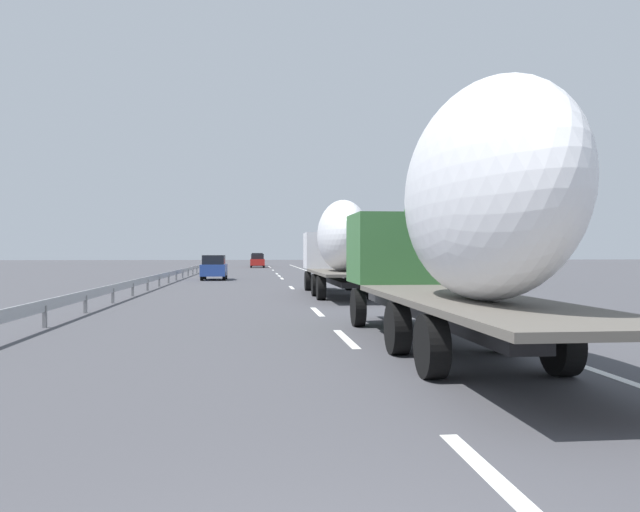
{
  "coord_description": "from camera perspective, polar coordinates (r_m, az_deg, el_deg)",
  "views": [
    {
      "loc": [
        -3.15,
        0.35,
        2.04
      ],
      "look_at": [
        26.85,
        -2.82,
        1.87
      ],
      "focal_mm": 35.01,
      "sensor_mm": 36.0,
      "label": 1
    }
  ],
  "objects": [
    {
      "name": "lane_stripe_8",
      "position": [
        84.85,
        -4.57,
        -1.06
      ],
      "size": [
        3.2,
        0.2,
        0.01
      ],
      "primitive_type": "cube",
      "color": "white",
      "rests_on": "ground_plane"
    },
    {
      "name": "lane_stripe_4",
      "position": [
        48.97,
        -3.5,
        -2.06
      ],
      "size": [
        3.2,
        0.2,
        0.01
      ],
      "primitive_type": "cube",
      "color": "white",
      "rests_on": "ground_plane"
    },
    {
      "name": "tree_1",
      "position": [
        65.18,
        6.17,
        1.68
      ],
      "size": [
        3.68,
        3.68,
        5.48
      ],
      "color": "#472D19",
      "rests_on": "ground_plane"
    },
    {
      "name": "lane_stripe_1",
      "position": [
        14.86,
        2.38,
        -7.55
      ],
      "size": [
        3.2,
        0.2,
        0.01
      ],
      "primitive_type": "cube",
      "color": "white",
      "rests_on": "ground_plane"
    },
    {
      "name": "tree_3",
      "position": [
        36.84,
        14.3,
        2.21
      ],
      "size": [
        2.42,
        2.42,
        5.35
      ],
      "color": "#472D19",
      "rests_on": "ground_plane"
    },
    {
      "name": "lane_stripe_9",
      "position": [
        91.03,
        -4.67,
        -0.96
      ],
      "size": [
        3.2,
        0.2,
        0.01
      ],
      "primitive_type": "cube",
      "color": "white",
      "rests_on": "ground_plane"
    },
    {
      "name": "lane_stripe_2",
      "position": [
        21.5,
        -0.26,
        -5.11
      ],
      "size": [
        3.2,
        0.2,
        0.01
      ],
      "primitive_type": "cube",
      "color": "white",
      "rests_on": "ground_plane"
    },
    {
      "name": "lane_stripe_3",
      "position": [
        36.2,
        -2.61,
        -2.9
      ],
      "size": [
        3.2,
        0.2,
        0.01
      ],
      "primitive_type": "cube",
      "color": "white",
      "rests_on": "ground_plane"
    },
    {
      "name": "edge_line_right",
      "position": [
        48.55,
        0.9,
        -2.08
      ],
      "size": [
        110.0,
        0.2,
        0.01
      ],
      "primitive_type": "cube",
      "color": "white",
      "rests_on": "ground_plane"
    },
    {
      "name": "tree_2",
      "position": [
        83.45,
        1.32,
        1.33
      ],
      "size": [
        3.53,
        3.53,
        5.76
      ],
      "color": "#472D19",
      "rests_on": "ground_plane"
    },
    {
      "name": "lane_stripe_5",
      "position": [
        59.81,
        -3.96,
        -1.63
      ],
      "size": [
        3.2,
        0.2,
        0.01
      ],
      "primitive_type": "cube",
      "color": "white",
      "rests_on": "ground_plane"
    },
    {
      "name": "truck_lead",
      "position": [
        29.32,
        1.72,
        1.13
      ],
      "size": [
        12.07,
        2.55,
        4.4
      ],
      "color": "silver",
      "rests_on": "ground_plane"
    },
    {
      "name": "ground_plane",
      "position": [
        43.2,
        -5.56,
        -2.39
      ],
      "size": [
        260.0,
        260.0,
        0.0
      ],
      "primitive_type": "plane",
      "color": "#424247"
    },
    {
      "name": "car_black_suv",
      "position": [
        94.36,
        -5.75,
        -0.33
      ],
      "size": [
        4.57,
        1.86,
        1.96
      ],
      "color": "black",
      "rests_on": "ground_plane"
    },
    {
      "name": "car_blue_sedan",
      "position": [
        47.11,
        -9.66,
        -1.03
      ],
      "size": [
        4.15,
        1.82,
        1.84
      ],
      "color": "#28479E",
      "rests_on": "ground_plane"
    },
    {
      "name": "car_red_compact",
      "position": [
        84.42,
        -5.74,
        -0.43
      ],
      "size": [
        4.14,
        1.92,
        1.85
      ],
      "color": "red",
      "rests_on": "ground_plane"
    },
    {
      "name": "tree_5",
      "position": [
        43.88,
        12.38,
        2.88
      ],
      "size": [
        3.04,
        3.04,
        6.75
      ],
      "color": "#472D19",
      "rests_on": "ground_plane"
    },
    {
      "name": "tree_4",
      "position": [
        48.66,
        8.25,
        3.11
      ],
      "size": [
        2.78,
        2.78,
        6.97
      ],
      "color": "#472D19",
      "rests_on": "ground_plane"
    },
    {
      "name": "road_sign",
      "position": [
        50.44,
        2.01,
        0.71
      ],
      "size": [
        0.1,
        0.9,
        3.47
      ],
      "color": "gray",
      "rests_on": "ground_plane"
    },
    {
      "name": "lane_stripe_0",
      "position": [
        5.94,
        16.6,
        -19.71
      ],
      "size": [
        3.2,
        0.2,
        0.01
      ],
      "primitive_type": "cube",
      "color": "white",
      "rests_on": "ground_plane"
    },
    {
      "name": "lane_stripe_7",
      "position": [
        72.07,
        -4.31,
        -1.3
      ],
      "size": [
        3.2,
        0.2,
        0.01
      ],
      "primitive_type": "cube",
      "color": "white",
      "rests_on": "ground_plane"
    },
    {
      "name": "tree_0",
      "position": [
        85.41,
        0.88,
        1.56
      ],
      "size": [
        2.67,
        2.67,
        5.96
      ],
      "color": "#472D19",
      "rests_on": "ground_plane"
    },
    {
      "name": "guardrail_median",
      "position": [
        46.52,
        -13.0,
        -1.49
      ],
      "size": [
        94.0,
        0.1,
        0.76
      ],
      "color": "#9EA0A5",
      "rests_on": "ground_plane"
    },
    {
      "name": "truck_trailing",
      "position": [
        12.43,
        12.55,
        3.5
      ],
      "size": [
        13.23,
        2.55,
        4.98
      ],
      "color": "#387038",
      "rests_on": "ground_plane"
    },
    {
      "name": "lane_stripe_6",
      "position": [
        54.27,
        -3.75,
        -1.83
      ],
      "size": [
        3.2,
        0.2,
        0.01
      ],
      "primitive_type": "cube",
      "color": "white",
      "rests_on": "ground_plane"
    }
  ]
}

